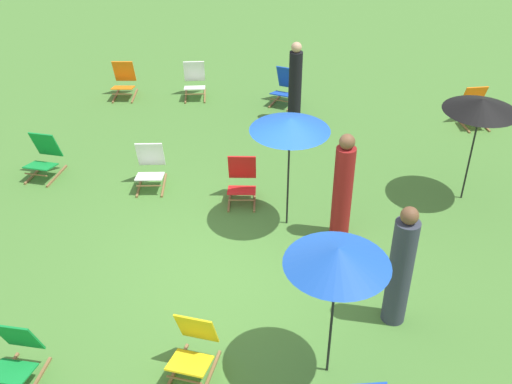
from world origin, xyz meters
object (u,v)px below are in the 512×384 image
at_px(deckchair_0, 124,81).
at_px(deckchair_6, 242,181).
at_px(umbrella_2, 290,125).
at_px(person_2, 343,189).
at_px(deckchair_1, 194,348).
at_px(deckchair_5, 285,87).
at_px(deckchair_2, 474,108).
at_px(deckchair_7, 195,81).
at_px(umbrella_0, 338,256).
at_px(deckchair_3, 16,356).
at_px(deckchair_8, 150,167).
at_px(deckchair_9, 44,157).
at_px(person_0, 400,269).
at_px(person_1, 295,84).
at_px(umbrella_1, 482,105).

bearing_deg(deckchair_0, deckchair_6, -56.59).
xyz_separation_m(umbrella_2, person_2, (0.87, -0.16, -0.95)).
distance_m(deckchair_1, umbrella_2, 3.61).
bearing_deg(umbrella_2, deckchair_0, 135.55).
distance_m(deckchair_1, deckchair_5, 7.87).
relative_size(deckchair_2, deckchair_7, 1.02).
relative_size(deckchair_5, umbrella_2, 0.44).
xyz_separation_m(deckchair_5, umbrella_0, (1.59, -7.60, 1.44)).
height_order(deckchair_1, deckchair_2, same).
distance_m(deckchair_3, person_2, 5.12).
bearing_deg(umbrella_2, deckchair_7, 121.21).
distance_m(deckchair_2, deckchair_5, 4.11).
distance_m(umbrella_0, person_2, 2.96).
distance_m(deckchair_5, deckchair_8, 4.34).
height_order(deckchair_7, deckchair_9, same).
height_order(deckchair_3, deckchair_9, same).
bearing_deg(deckchair_3, person_2, 44.08).
bearing_deg(person_0, deckchair_1, -47.12).
height_order(deckchair_2, person_2, person_2).
distance_m(deckchair_1, person_0, 2.80).
bearing_deg(deckchair_6, deckchair_3, -122.75).
bearing_deg(umbrella_0, deckchair_3, -168.03).
height_order(deckchair_0, person_1, person_1).
height_order(umbrella_0, person_1, umbrella_0).
relative_size(deckchair_5, deckchair_6, 1.02).
xyz_separation_m(deckchair_6, person_2, (1.74, -0.74, 0.50)).
height_order(deckchair_7, umbrella_0, umbrella_0).
relative_size(deckchair_2, person_1, 0.50).
distance_m(deckchair_2, deckchair_6, 5.67).
distance_m(deckchair_0, umbrella_0, 9.15).
height_order(deckchair_6, umbrella_0, umbrella_0).
bearing_deg(person_2, deckchair_8, 67.34).
bearing_deg(deckchair_0, deckchair_2, -10.31).
relative_size(deckchair_6, umbrella_1, 0.44).
bearing_deg(umbrella_0, person_0, 52.66).
distance_m(deckchair_1, deckchair_9, 5.57).
relative_size(deckchair_7, person_2, 0.47).
bearing_deg(umbrella_0, umbrella_1, 64.68).
xyz_separation_m(deckchair_5, deckchair_8, (-1.89, -3.91, 0.00)).
bearing_deg(deckchair_5, deckchair_7, -166.70).
bearing_deg(person_2, deckchair_0, 41.51).
distance_m(deckchair_8, person_0, 5.06).
bearing_deg(deckchair_6, deckchair_5, 78.13).
height_order(deckchair_5, person_2, person_2).
xyz_separation_m(deckchair_2, deckchair_3, (-6.17, -8.03, 0.00)).
bearing_deg(deckchair_5, person_1, -56.26).
distance_m(deckchair_7, umbrella_2, 5.60).
bearing_deg(umbrella_0, deckchair_6, 116.68).
bearing_deg(deckchair_9, deckchair_7, 67.10).
xyz_separation_m(deckchair_5, deckchair_7, (-2.12, -0.01, 0.00)).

